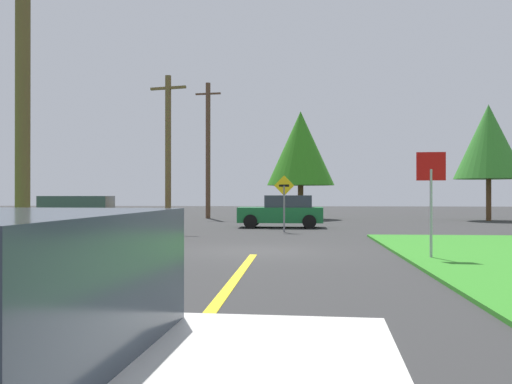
{
  "coord_description": "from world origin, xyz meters",
  "views": [
    {
      "loc": [
        1.27,
        -16.46,
        1.7
      ],
      "look_at": [
        -0.4,
        4.99,
        1.77
      ],
      "focal_mm": 39.23,
      "sensor_mm": 36.0,
      "label": 1
    }
  ],
  "objects_px": {
    "stop_sign": "(431,184)",
    "utility_pole_far": "(208,149)",
    "pine_tree_center": "(489,142)",
    "direction_sign": "(284,197)",
    "oak_tree_left": "(301,148)",
    "utility_pole_near": "(23,61)",
    "car_approaching_junction": "(283,212)",
    "utility_pole_mid": "(168,150)",
    "parked_car_near_building": "(84,218)"
  },
  "relations": [
    {
      "from": "direction_sign",
      "to": "oak_tree_left",
      "type": "distance_m",
      "value": 13.22
    },
    {
      "from": "utility_pole_near",
      "to": "direction_sign",
      "type": "xyz_separation_m",
      "value": [
        5.86,
        11.98,
        -3.27
      ]
    },
    {
      "from": "stop_sign",
      "to": "utility_pole_far",
      "type": "relative_size",
      "value": 0.29
    },
    {
      "from": "utility_pole_near",
      "to": "utility_pole_mid",
      "type": "relative_size",
      "value": 1.32
    },
    {
      "from": "utility_pole_mid",
      "to": "utility_pole_far",
      "type": "xyz_separation_m",
      "value": [
        -0.23,
        12.78,
        1.06
      ]
    },
    {
      "from": "utility_pole_far",
      "to": "direction_sign",
      "type": "distance_m",
      "value": 15.06
    },
    {
      "from": "utility_pole_mid",
      "to": "utility_pole_near",
      "type": "bearing_deg",
      "value": -92.03
    },
    {
      "from": "oak_tree_left",
      "to": "parked_car_near_building",
      "type": "bearing_deg",
      "value": -114.28
    },
    {
      "from": "parked_car_near_building",
      "to": "utility_pole_near",
      "type": "relative_size",
      "value": 0.48
    },
    {
      "from": "parked_car_near_building",
      "to": "pine_tree_center",
      "type": "xyz_separation_m",
      "value": [
        19.79,
        16.38,
        4.18
      ]
    },
    {
      "from": "car_approaching_junction",
      "to": "pine_tree_center",
      "type": "distance_m",
      "value": 15.71
    },
    {
      "from": "direction_sign",
      "to": "oak_tree_left",
      "type": "bearing_deg",
      "value": 86.63
    },
    {
      "from": "stop_sign",
      "to": "direction_sign",
      "type": "xyz_separation_m",
      "value": [
        -4.03,
        10.16,
        -0.37
      ]
    },
    {
      "from": "utility_pole_mid",
      "to": "parked_car_near_building",
      "type": "bearing_deg",
      "value": -107.67
    },
    {
      "from": "stop_sign",
      "to": "utility_pole_near",
      "type": "relative_size",
      "value": 0.29
    },
    {
      "from": "car_approaching_junction",
      "to": "utility_pole_near",
      "type": "xyz_separation_m",
      "value": [
        -5.69,
        -15.37,
        4.03
      ]
    },
    {
      "from": "car_approaching_junction",
      "to": "utility_pole_mid",
      "type": "distance_m",
      "value": 6.53
    },
    {
      "from": "car_approaching_junction",
      "to": "parked_car_near_building",
      "type": "bearing_deg",
      "value": 49.93
    },
    {
      "from": "oak_tree_left",
      "to": "utility_pole_near",
      "type": "bearing_deg",
      "value": -104.95
    },
    {
      "from": "oak_tree_left",
      "to": "pine_tree_center",
      "type": "bearing_deg",
      "value": -6.09
    },
    {
      "from": "utility_pole_far",
      "to": "car_approaching_junction",
      "type": "bearing_deg",
      "value": -61.79
    },
    {
      "from": "parked_car_near_building",
      "to": "pine_tree_center",
      "type": "height_order",
      "value": "pine_tree_center"
    },
    {
      "from": "stop_sign",
      "to": "utility_pole_near",
      "type": "bearing_deg",
      "value": 14.66
    },
    {
      "from": "utility_pole_near",
      "to": "utility_pole_mid",
      "type": "height_order",
      "value": "utility_pole_near"
    },
    {
      "from": "stop_sign",
      "to": "direction_sign",
      "type": "relative_size",
      "value": 1.1
    },
    {
      "from": "pine_tree_center",
      "to": "stop_sign",
      "type": "bearing_deg",
      "value": -111.53
    },
    {
      "from": "car_approaching_junction",
      "to": "parked_car_near_building",
      "type": "distance_m",
      "value": 10.82
    },
    {
      "from": "car_approaching_junction",
      "to": "utility_pole_far",
      "type": "xyz_separation_m",
      "value": [
        -5.47,
        10.19,
        3.99
      ]
    },
    {
      "from": "utility_pole_near",
      "to": "direction_sign",
      "type": "bearing_deg",
      "value": 63.93
    },
    {
      "from": "stop_sign",
      "to": "parked_car_near_building",
      "type": "xyz_separation_m",
      "value": [
        -11.23,
        5.32,
        -1.13
      ]
    },
    {
      "from": "oak_tree_left",
      "to": "direction_sign",
      "type": "bearing_deg",
      "value": -93.37
    },
    {
      "from": "stop_sign",
      "to": "utility_pole_far",
      "type": "distance_m",
      "value": 25.8
    },
    {
      "from": "utility_pole_near",
      "to": "direction_sign",
      "type": "relative_size",
      "value": 3.78
    },
    {
      "from": "utility_pole_far",
      "to": "direction_sign",
      "type": "height_order",
      "value": "utility_pole_far"
    },
    {
      "from": "utility_pole_far",
      "to": "utility_pole_near",
      "type": "bearing_deg",
      "value": -90.5
    },
    {
      "from": "parked_car_near_building",
      "to": "oak_tree_left",
      "type": "relative_size",
      "value": 0.63
    },
    {
      "from": "car_approaching_junction",
      "to": "utility_pole_mid",
      "type": "xyz_separation_m",
      "value": [
        -5.24,
        -2.59,
        2.93
      ]
    },
    {
      "from": "parked_car_near_building",
      "to": "pine_tree_center",
      "type": "bearing_deg",
      "value": 32.99
    },
    {
      "from": "utility_pole_near",
      "to": "utility_pole_far",
      "type": "relative_size",
      "value": 1.01
    },
    {
      "from": "utility_pole_far",
      "to": "oak_tree_left",
      "type": "height_order",
      "value": "utility_pole_far"
    },
    {
      "from": "parked_car_near_building",
      "to": "utility_pole_far",
      "type": "bearing_deg",
      "value": 78.53
    },
    {
      "from": "direction_sign",
      "to": "pine_tree_center",
      "type": "bearing_deg",
      "value": 42.52
    },
    {
      "from": "stop_sign",
      "to": "parked_car_near_building",
      "type": "relative_size",
      "value": 0.61
    },
    {
      "from": "stop_sign",
      "to": "pine_tree_center",
      "type": "relative_size",
      "value": 0.38
    },
    {
      "from": "parked_car_near_building",
      "to": "utility_pole_mid",
      "type": "distance_m",
      "value": 6.6
    },
    {
      "from": "stop_sign",
      "to": "pine_tree_center",
      "type": "height_order",
      "value": "pine_tree_center"
    },
    {
      "from": "car_approaching_junction",
      "to": "utility_pole_far",
      "type": "bearing_deg",
      "value": -61.35
    },
    {
      "from": "utility_pole_mid",
      "to": "direction_sign",
      "type": "bearing_deg",
      "value": -8.43
    },
    {
      "from": "oak_tree_left",
      "to": "pine_tree_center",
      "type": "xyz_separation_m",
      "value": [
        11.83,
        -1.26,
        0.24
      ]
    },
    {
      "from": "parked_car_near_building",
      "to": "utility_pole_far",
      "type": "relative_size",
      "value": 0.48
    }
  ]
}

